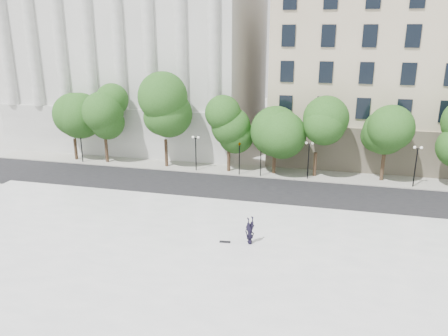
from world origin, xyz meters
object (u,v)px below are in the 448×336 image
Objects in this scene: person_lying at (250,240)px; traffic_light_west at (240,141)px; skateboard at (225,242)px; traffic_light_east at (261,144)px.

traffic_light_west is at bearing 61.28° from person_lying.
traffic_light_west is 16.85m from skateboard.
person_lying is at bearing -83.58° from traffic_light_east.
skateboard is at bearing -81.79° from traffic_light_west.
traffic_light_west reaches higher than person_lying.
traffic_light_east is at bearing 84.01° from skateboard.
traffic_light_west is 2.14× the size of person_lying.
person_lying reaches higher than skateboard.
person_lying is (4.11, -16.14, -3.05)m from traffic_light_west.
skateboard is at bearing 144.17° from person_lying.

